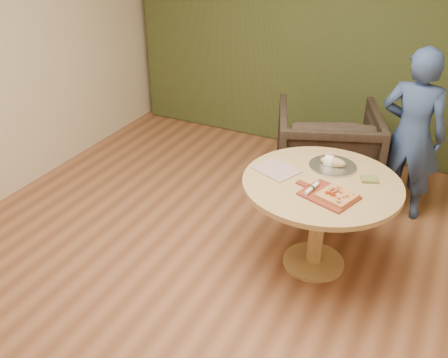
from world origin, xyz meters
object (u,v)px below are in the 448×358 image
cutlery_roll (312,188)px  serving_tray (333,166)px  bread_roll (332,162)px  armchair (327,147)px  person_standing (412,135)px  pedestal_table (320,198)px  pizza_paddle (328,195)px  flatbread_pizza (337,195)px

cutlery_roll → serving_tray: (0.03, 0.42, -0.02)m
serving_tray → bread_roll: (-0.01, 0.00, 0.04)m
armchair → person_standing: person_standing is taller
pedestal_table → pizza_paddle: size_ratio=2.43×
pedestal_table → armchair: armchair is taller
pedestal_table → cutlery_roll: 0.25m
bread_roll → flatbread_pizza: bearing=-69.9°
pizza_paddle → cutlery_roll: size_ratio=2.39×
person_standing → serving_tray: bearing=65.7°
pedestal_table → armchair: 1.18m
pedestal_table → serving_tray: size_ratio=3.23×
bread_roll → person_standing: bearing=61.1°
pizza_paddle → bread_roll: bearing=121.7°
bread_roll → person_standing: size_ratio=0.13×
flatbread_pizza → cutlery_roll: 0.18m
serving_tray → bread_roll: 0.04m
serving_tray → armchair: (-0.28, 0.89, -0.29)m
bread_roll → armchair: bearing=106.8°
pizza_paddle → serving_tray: serving_tray is taller
person_standing → pizza_paddle: bearing=78.0°
pizza_paddle → serving_tray: (-0.09, 0.43, -0.00)m
person_standing → armchair: bearing=-0.4°
person_standing → cutlery_roll: bearing=73.2°
pedestal_table → armchair: bearing=103.4°
cutlery_roll → pizza_paddle: bearing=8.0°
pedestal_table → bread_roll: 0.31m
pizza_paddle → armchair: armchair is taller
flatbread_pizza → person_standing: size_ratio=0.18×
cutlery_roll → serving_tray: size_ratio=0.56×
serving_tray → bread_roll: bearing=180.0°
flatbread_pizza → pedestal_table: bearing=129.5°
pedestal_table → flatbread_pizza: flatbread_pizza is taller
pizza_paddle → person_standing: (0.37, 1.26, 0.01)m
flatbread_pizza → bread_roll: bread_roll is taller
armchair → cutlery_roll: bearing=79.8°
pizza_paddle → pedestal_table: bearing=136.0°
pedestal_table → cutlery_roll: bearing=-97.3°
serving_tray → pedestal_table: bearing=-91.4°
flatbread_pizza → cutlery_roll: bearing=176.0°
pizza_paddle → flatbread_pizza: 0.07m
bread_roll → cutlery_roll: bearing=-92.7°
serving_tray → person_standing: 0.95m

